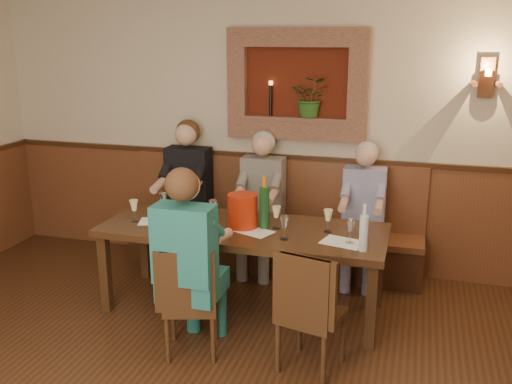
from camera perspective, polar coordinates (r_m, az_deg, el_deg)
room_shell at (r=2.87m, az=-12.61°, el=6.49°), size 6.04×6.04×2.82m
wainscoting at (r=3.33m, az=-11.24°, el=-16.21°), size 6.02×6.02×1.15m
wall_niche at (r=5.57m, az=4.44°, el=10.20°), size 1.36×0.30×1.06m
wall_sconce at (r=5.46m, az=22.05°, el=10.46°), size 0.25×0.20×0.35m
dining_table at (r=4.84m, az=-1.31°, el=-4.35°), size 2.40×0.90×0.75m
bench at (r=5.81m, az=1.50°, el=-4.52°), size 3.00×0.45×1.11m
chair_near_left at (r=4.37m, az=-6.43°, el=-12.78°), size 0.48×0.48×0.87m
chair_near_right at (r=4.17m, az=5.41°, el=-14.04°), size 0.49×0.49×0.92m
person_bench_left at (r=5.89m, az=-7.00°, el=-1.35°), size 0.45×0.55×1.49m
person_bench_mid at (r=5.65m, az=0.47°, el=-2.35°), size 0.42×0.51×1.42m
person_bench_right at (r=5.49m, az=10.54°, el=-3.44°), size 0.39×0.48×1.36m
person_chair_front at (r=4.24m, az=-6.53°, el=-8.50°), size 0.43×0.53×1.45m
spittoon_bucket at (r=4.77m, az=-1.35°, el=-1.90°), size 0.27×0.27×0.29m
wine_bottle_green_a at (r=4.73m, az=0.84°, el=-1.45°), size 0.09×0.09×0.45m
wine_bottle_green_b at (r=5.08m, az=-8.06°, el=-0.69°), size 0.08×0.08×0.40m
water_bottle at (r=4.32m, az=10.72°, el=-3.97°), size 0.08×0.08×0.36m
tasting_sheet_a at (r=5.02m, az=-9.88°, el=-2.89°), size 0.35×0.29×0.00m
tasting_sheet_b at (r=4.69m, az=-0.15°, el=-3.99°), size 0.34×0.30×0.00m
tasting_sheet_c at (r=4.51m, az=8.65°, el=-4.99°), size 0.36×0.30×0.00m
tasting_sheet_d at (r=4.68m, az=-6.36°, el=-4.15°), size 0.34×0.26×0.00m
wine_glass_0 at (r=4.82m, az=-8.17°, el=-2.46°), size 0.08×0.08×0.19m
wine_glass_1 at (r=4.75m, az=2.04°, el=-2.55°), size 0.08×0.08×0.19m
wine_glass_2 at (r=4.50m, az=2.87°, el=-3.60°), size 0.08×0.08×0.19m
wine_glass_3 at (r=4.48m, az=9.39°, el=-3.92°), size 0.08×0.08×0.19m
wine_glass_4 at (r=4.70m, az=7.21°, el=-2.87°), size 0.08×0.08×0.19m
wine_glass_5 at (r=5.04m, az=-12.08°, el=-1.84°), size 0.08×0.08×0.19m
wine_glass_6 at (r=5.21m, az=-9.24°, el=-1.12°), size 0.08×0.08×0.19m
wine_glass_7 at (r=4.94m, az=-4.31°, el=-1.88°), size 0.08×0.08×0.19m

